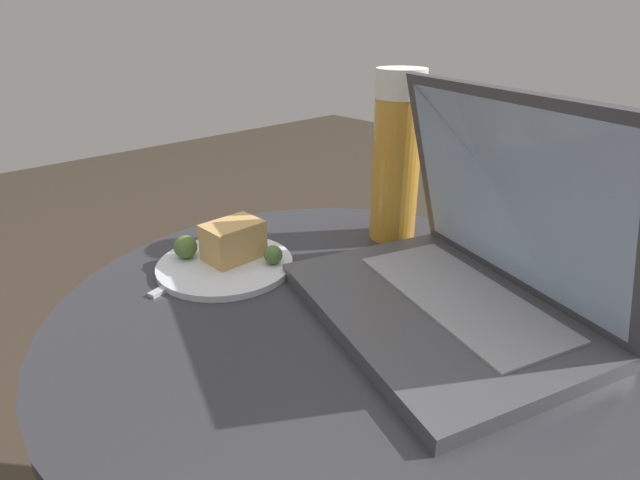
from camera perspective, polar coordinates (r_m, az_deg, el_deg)
table at (r=0.68m, az=1.41°, el=-16.82°), size 0.67×0.67×0.53m
laptop at (r=0.59m, az=15.65°, el=-3.54°), size 0.39×0.34×0.25m
beer_glass at (r=0.76m, az=8.72°, el=9.32°), size 0.07×0.07×0.25m
snack_plate at (r=0.70m, az=-10.55°, el=-1.63°), size 0.19×0.19×0.06m
fork at (r=0.71m, az=-12.59°, el=-2.83°), size 0.06×0.17×0.00m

